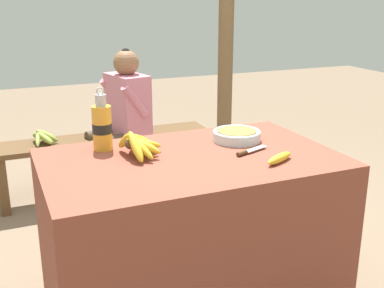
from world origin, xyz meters
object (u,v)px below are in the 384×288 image
Objects in this scene: banana_bunch_ripe at (137,143)px; support_post_far at (226,26)px; wooden_bench at (102,146)px; seated_vendor at (122,112)px; knife at (247,151)px; banana_bunch_green at (43,136)px; water_bottle at (102,126)px; loose_banana_front at (280,158)px; serving_bowl at (237,135)px.

support_post_far reaches higher than banana_bunch_ripe.
wooden_bench is 1.51× the size of seated_vendor.
banana_bunch_ripe is 1.46m from wooden_bench.
banana_bunch_ripe is 1.55× the size of knife.
banana_bunch_green is at bearing 100.83° from banana_bunch_ripe.
seated_vendor reaches higher than water_bottle.
knife is 0.11× the size of wooden_bench.
loose_banana_front is at bearing 85.41° from seated_vendor.
support_post_far is at bearing 18.47° from wooden_bench.
loose_banana_front reaches higher than banana_bunch_green.
serving_bowl reaches higher than banana_bunch_green.
knife is at bearing -104.31° from serving_bowl.
serving_bowl is at bearing -10.15° from water_bottle.
serving_bowl is at bearing 86.80° from seated_vendor.
loose_banana_front is (0.02, -0.34, -0.01)m from serving_bowl.
banana_bunch_ripe is at bearing 149.67° from loose_banana_front.
knife is at bearing -28.15° from water_bottle.
wooden_bench is at bearing -29.63° from seated_vendor.
banana_bunch_green reaches higher than wooden_bench.
seated_vendor is (0.40, 1.19, -0.24)m from water_bottle.
seated_vendor is (0.28, 1.34, -0.19)m from banana_bunch_ripe.
knife is 0.08× the size of support_post_far.
loose_banana_front is (0.52, -0.30, -0.04)m from banana_bunch_ripe.
banana_bunch_green is at bearing 119.74° from serving_bowl.
serving_bowl reaches higher than wooden_bench.
loose_banana_front is at bearing -35.59° from water_bottle.
wooden_bench is at bearing 102.75° from loose_banana_front.
wooden_bench is (0.25, 1.23, -0.49)m from water_bottle.
knife is 0.73× the size of banana_bunch_green.
seated_vendor is at bearing 78.12° from banana_bunch_ripe.
serving_bowl is (0.50, 0.04, -0.03)m from banana_bunch_ripe.
water_bottle is 1.35m from wooden_bench.
water_bottle is at bearing 169.85° from serving_bowl.
banana_bunch_green is at bearing 94.56° from knife.
serving_bowl is at bearing -60.26° from banana_bunch_green.
seated_vendor is at bearing 98.27° from loose_banana_front.
serving_bowl reaches higher than loose_banana_front.
support_post_far is at bearing 53.51° from banana_bunch_ripe.
water_bottle is 0.65m from knife.
knife is 2.15m from support_post_far.
serving_bowl is at bearing 4.58° from banana_bunch_ripe.
water_bottle is at bearing 58.65° from seated_vendor.
knife is (-0.07, 0.15, -0.01)m from loose_banana_front.
support_post_far is (0.79, 2.08, 0.39)m from loose_banana_front.
banana_bunch_green is (-0.72, 1.54, -0.26)m from knife.
water_bottle is at bearing 131.37° from knife.
serving_bowl is at bearing 92.94° from loose_banana_front.
banana_bunch_ripe is 1.22× the size of serving_bowl.
support_post_far is (1.03, 0.43, 0.54)m from seated_vendor.
water_bottle is 1.29m from banana_bunch_green.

